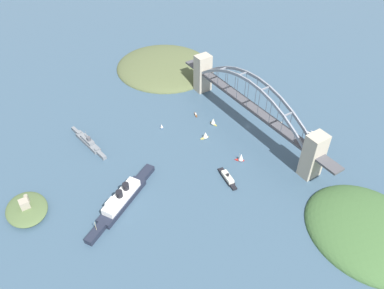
{
  "coord_description": "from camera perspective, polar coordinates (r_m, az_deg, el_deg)",
  "views": [
    {
      "loc": [
        -257.08,
        247.92,
        271.13
      ],
      "look_at": [
        0.0,
        79.83,
        8.0
      ],
      "focal_mm": 34.74,
      "sensor_mm": 36.0,
      "label": 1
    }
  ],
  "objects": [
    {
      "name": "seaplane_second_in_formation",
      "position": [
        456.02,
        13.12,
        3.22
      ],
      "size": [
        8.37,
        8.36,
        5.04
      ],
      "color": "#B7B7B2",
      "rests_on": "ground"
    },
    {
      "name": "naval_cruiser",
      "position": [
        430.86,
        -15.64,
        0.38
      ],
      "size": [
        69.93,
        14.41,
        18.12
      ],
      "color": "slate",
      "rests_on": "ground"
    },
    {
      "name": "harbor_arch_bridge",
      "position": [
        432.42,
        8.93,
        5.72
      ],
      "size": [
        255.69,
        19.55,
        64.62
      ],
      "color": "#ADA38E",
      "rests_on": "ground"
    },
    {
      "name": "small_boat_1",
      "position": [
        444.05,
        3.27,
        3.59
      ],
      "size": [
        9.81,
        6.26,
        9.37
      ],
      "color": "gold",
      "rests_on": "ground"
    },
    {
      "name": "harbor_ferry_steamer",
      "position": [
        377.28,
        5.46,
        -5.09
      ],
      "size": [
        32.78,
        10.39,
        7.7
      ],
      "color": "black",
      "rests_on": "ground"
    },
    {
      "name": "seaplane_taxiing_near_bridge",
      "position": [
        450.06,
        17.82,
        1.62
      ],
      "size": [
        9.78,
        8.68,
        5.0
      ],
      "color": "#B7B7B2",
      "rests_on": "ground"
    },
    {
      "name": "small_boat_4",
      "position": [
        423.28,
        2.06,
        1.47
      ],
      "size": [
        6.12,
        10.43,
        9.23
      ],
      "color": "gold",
      "rests_on": "ground"
    },
    {
      "name": "small_boat_0",
      "position": [
        459.95,
        0.58,
        4.6
      ],
      "size": [
        9.22,
        4.11,
        2.49
      ],
      "color": "brown",
      "rests_on": "ground"
    },
    {
      "name": "small_boat_3",
      "position": [
        439.7,
        -4.69,
        2.83
      ],
      "size": [
        6.34,
        3.94,
        6.05
      ],
      "color": "#234C8C",
      "rests_on": "ground"
    },
    {
      "name": "ground_plane",
      "position": [
        448.4,
        8.58,
        2.86
      ],
      "size": [
        1400.0,
        1400.0,
        0.0
      ],
      "primitive_type": "plane",
      "color": "#385166"
    },
    {
      "name": "small_boat_2",
      "position": [
        397.29,
        7.52,
        -1.93
      ],
      "size": [
        8.66,
        8.71,
        10.65
      ],
      "color": "#B2231E",
      "rests_on": "ground"
    },
    {
      "name": "ocean_liner",
      "position": [
        358.18,
        -10.66,
        -8.2
      ],
      "size": [
        59.95,
        93.46,
        18.66
      ],
      "color": "#1E2333",
      "rests_on": "ground"
    },
    {
      "name": "headland_east_shore",
      "position": [
        562.77,
        -3.98,
        11.68
      ],
      "size": [
        147.39,
        138.71,
        23.36
      ],
      "color": "#515B38",
      "rests_on": "ground"
    },
    {
      "name": "fort_island_mid_harbor",
      "position": [
        378.78,
        -24.06,
        -9.01
      ],
      "size": [
        45.57,
        36.83,
        15.94
      ],
      "color": "#4C6038",
      "rests_on": "ground"
    },
    {
      "name": "headland_west_shore",
      "position": [
        370.35,
        25.72,
        -12.08
      ],
      "size": [
        115.33,
        102.91,
        25.96
      ],
      "color": "#3D6033",
      "rests_on": "ground"
    }
  ]
}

